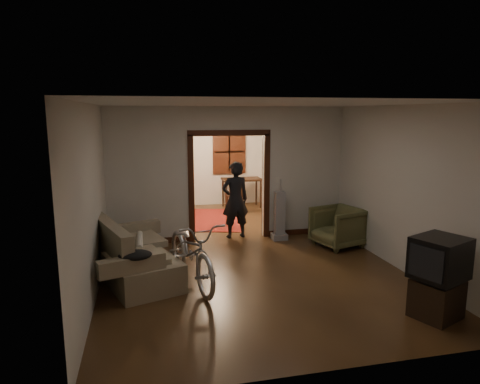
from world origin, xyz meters
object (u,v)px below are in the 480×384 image
object	(u,v)px
sofa	(133,249)
bicycle	(191,251)
person	(235,200)
desk	(242,193)
armchair	(338,227)
locker	(155,175)

from	to	relation	value
sofa	bicycle	size ratio (longest dim) A/B	1.05
person	desk	world-z (taller)	person
sofa	bicycle	bearing A→B (deg)	-45.07
sofa	bicycle	xyz separation A→B (m)	(0.90, -0.44, 0.04)
bicycle	armchair	world-z (taller)	bicycle
sofa	desk	bearing A→B (deg)	39.71
sofa	locker	bearing A→B (deg)	65.03
sofa	locker	world-z (taller)	locker
armchair	person	size ratio (longest dim) A/B	0.53
locker	bicycle	bearing A→B (deg)	-102.73
locker	desk	size ratio (longest dim) A/B	1.81
sofa	person	xyz separation A→B (m)	(2.11, 1.90, 0.34)
desk	bicycle	bearing A→B (deg)	-126.12
locker	desk	world-z (taller)	locker
sofa	bicycle	world-z (taller)	bicycle
armchair	person	bearing A→B (deg)	-135.83
bicycle	person	world-z (taller)	person
bicycle	armchair	xyz separation A→B (m)	(3.09, 1.25, -0.13)
sofa	desk	distance (m)	5.63
person	locker	xyz separation A→B (m)	(-1.61, 2.89, 0.17)
person	sofa	bearing A→B (deg)	33.72
armchair	locker	world-z (taller)	locker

